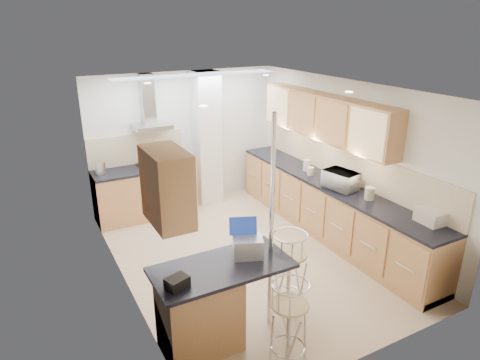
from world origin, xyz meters
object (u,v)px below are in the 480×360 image
microwave (341,180)px  bar_stool_near (289,325)px  bar_stool_end (289,274)px  bread_bin (431,216)px  laptop (248,247)px

microwave → bar_stool_near: 2.86m
bar_stool_end → bread_bin: bread_bin is taller
bar_stool_end → bread_bin: size_ratio=3.19×
microwave → bar_stool_near: size_ratio=0.52×
microwave → bar_stool_end: microwave is taller
bar_stool_near → bar_stool_end: (0.48, 0.71, 0.04)m
microwave → bar_stool_near: (-2.15, -1.79, -0.57)m
bar_stool_near → bar_stool_end: bar_stool_end is taller
bar_stool_end → laptop: bearing=118.8°
microwave → bar_stool_end: 2.06m
bread_bin → bar_stool_end: bearing=171.0°
bar_stool_near → bread_bin: bread_bin is taller
laptop → bar_stool_end: (0.56, 0.01, -0.51)m
microwave → laptop: microwave is taller
bread_bin → bar_stool_near: bearing=-169.9°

